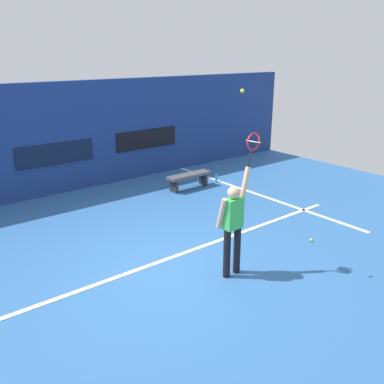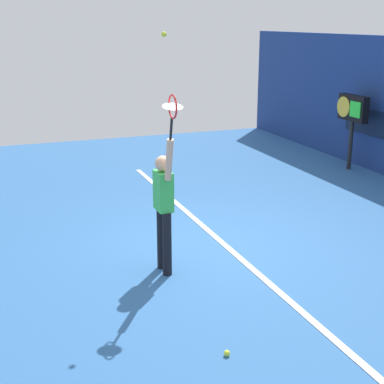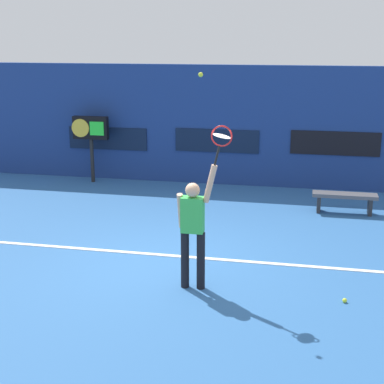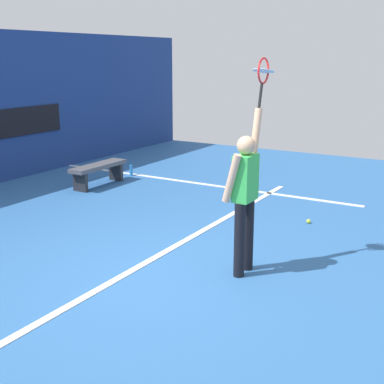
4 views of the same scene
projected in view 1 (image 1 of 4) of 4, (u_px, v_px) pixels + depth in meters
ground_plane at (173, 267)px, 7.95m from camera, size 18.00×18.00×0.00m
back_wall at (53, 139)px, 11.61m from camera, size 18.00×0.20×3.11m
sponsor_banner_center at (56, 154)px, 11.64m from camera, size 2.20×0.03×0.60m
sponsor_banner_starboard at (147, 139)px, 13.40m from camera, size 2.20×0.03×0.60m
court_baseline at (164, 260)px, 8.17m from camera, size 10.00×0.10×0.01m
court_sideline at (255, 193)px, 12.01m from camera, size 0.10×7.00×0.01m
tennis_player at (233, 223)px, 7.36m from camera, size 0.62×0.31×1.99m
tennis_racket at (253, 144)px, 7.17m from camera, size 0.38×0.27×0.63m
tennis_ball at (242, 91)px, 6.70m from camera, size 0.07×0.07×0.07m
court_bench at (189, 178)px, 12.36m from camera, size 1.40×0.36×0.45m
water_bottle at (216, 178)px, 13.07m from camera, size 0.07×0.07×0.24m
spare_ball at (311, 240)px, 8.98m from camera, size 0.07×0.07×0.07m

